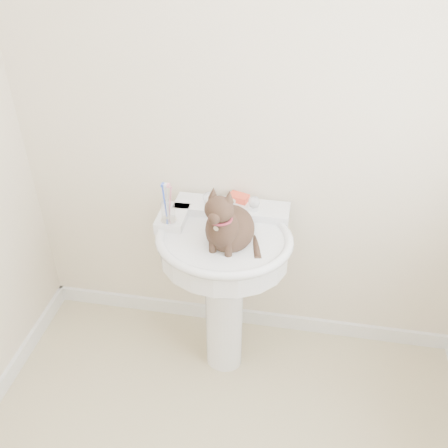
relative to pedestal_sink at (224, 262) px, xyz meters
The scene contains 7 objects.
wall_back 0.66m from the pedestal_sink, 76.69° to the left, with size 2.20×0.00×2.50m, color beige, non-canonical shape.
baseboard_back 0.68m from the pedestal_sink, 76.23° to the left, with size 2.20×0.02×0.09m, color white.
pedestal_sink is the anchor object (origin of this frame).
faucet 0.27m from the pedestal_sink, 89.03° to the left, with size 0.28×0.12×0.14m.
soap_bar 0.31m from the pedestal_sink, 83.44° to the left, with size 0.09×0.06×0.03m, color #F0472C.
toothbrush_cup 0.34m from the pedestal_sink, behind, with size 0.07×0.07×0.18m.
cat 0.23m from the pedestal_sink, 59.26° to the right, with size 0.23×0.29×0.42m.
Camera 1 is at (0.23, -0.88, 2.08)m, focal length 40.00 mm.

